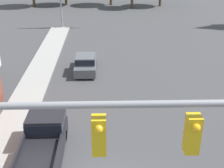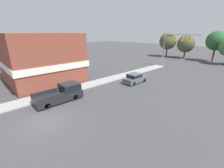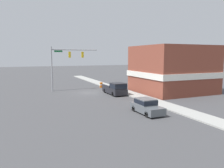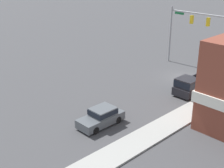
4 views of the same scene
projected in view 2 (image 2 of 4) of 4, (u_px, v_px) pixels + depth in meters
ground_plane at (46, 122)px, 13.72m from camera, size 200.00×200.00×0.00m
sidewalk_curb at (28, 101)px, 17.65m from camera, size 2.40×60.00×0.14m
far_signal_assembly at (175, 42)px, 33.29m from camera, size 7.77×0.49×7.87m
car_lead at (135, 78)px, 24.13m from camera, size 1.80×4.25×1.56m
pickup_truck_parked at (63, 93)px, 17.80m from camera, size 2.08×5.42×1.95m
corner_brick_building at (42, 58)px, 24.53m from camera, size 11.61×10.69×7.68m
backdrop_tree_left_far at (168, 41)px, 49.10m from camera, size 5.37×5.37×7.81m
backdrop_tree_left_mid at (186, 44)px, 46.36m from camera, size 5.21×5.21×7.07m
backdrop_tree_center at (216, 41)px, 40.23m from camera, size 5.13×5.13×8.24m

